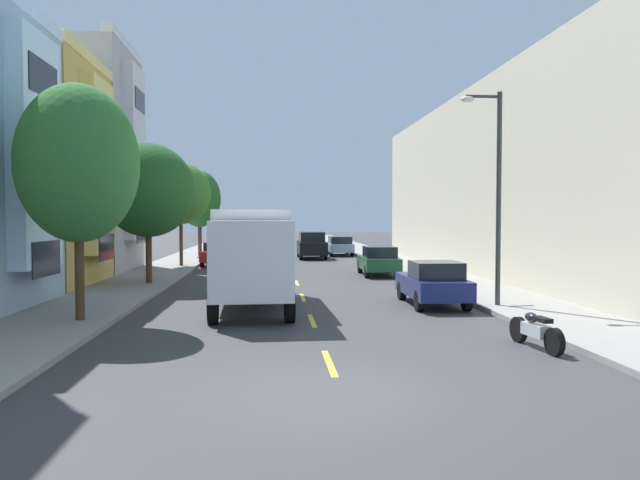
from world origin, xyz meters
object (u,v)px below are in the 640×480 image
at_px(street_tree_second, 148,190).
at_px(street_tree_farthest, 200,199).
at_px(moving_black_sedan, 312,245).
at_px(parked_suv_champagne, 228,244).
at_px(street_lamp, 494,182).
at_px(street_tree_nearest, 78,164).
at_px(delivery_box_truck, 251,251).
at_px(parked_sedan_red, 218,253).
at_px(street_tree_third, 181,193).
at_px(parked_wagon_sky, 340,245).
at_px(parked_hatchback_forest, 379,261).
at_px(parked_hatchback_navy, 433,283).
at_px(parked_sedan_silver, 237,241).
at_px(parked_motorcycle, 535,330).
at_px(parked_hatchback_orange, 241,238).

relative_size(street_tree_second, street_tree_farthest, 0.95).
bearing_deg(moving_black_sedan, parked_suv_champagne, 155.69).
bearing_deg(parked_suv_champagne, street_lamp, -69.29).
distance_m(street_tree_nearest, delivery_box_truck, 6.05).
bearing_deg(parked_sedan_red, street_tree_third, -134.06).
relative_size(parked_sedan_red, parked_wagon_sky, 0.95).
relative_size(street_tree_third, delivery_box_truck, 0.78).
bearing_deg(parked_hatchback_forest, parked_wagon_sky, 90.29).
relative_size(parked_hatchback_navy, parked_wagon_sky, 0.85).
xyz_separation_m(parked_hatchback_forest, parked_sedan_silver, (-8.66, 26.81, -0.01)).
distance_m(parked_hatchback_forest, parked_motorcycle, 17.16).
bearing_deg(street_tree_farthest, street_tree_second, -90.00).
bearing_deg(street_tree_nearest, moving_black_sedan, 72.70).
height_order(street_lamp, parked_motorcycle, street_lamp).
relative_size(street_tree_third, street_lamp, 0.89).
height_order(street_tree_second, moving_black_sedan, street_tree_second).
bearing_deg(parked_suv_champagne, parked_sedan_silver, 89.80).
relative_size(parked_hatchback_forest, moving_black_sedan, 0.84).
relative_size(street_tree_nearest, parked_hatchback_forest, 1.60).
xyz_separation_m(street_tree_third, delivery_box_truck, (4.59, -15.77, -2.53)).
bearing_deg(parked_sedan_silver, delivery_box_truck, -86.07).
bearing_deg(delivery_box_truck, street_tree_nearest, -147.14).
xyz_separation_m(parked_wagon_sky, moving_black_sedan, (-2.43, -3.36, 0.18)).
height_order(street_tree_nearest, parked_hatchback_forest, street_tree_nearest).
bearing_deg(street_tree_third, parked_hatchback_navy, -56.28).
relative_size(street_tree_farthest, parked_hatchback_orange, 1.57).
height_order(street_tree_third, parked_hatchback_orange, street_tree_third).
relative_size(parked_hatchback_forest, parked_motorcycle, 1.97).
distance_m(street_tree_third, street_lamp, 20.99).
bearing_deg(street_tree_third, street_tree_second, -90.00).
bearing_deg(moving_black_sedan, street_lamp, -80.41).
bearing_deg(parked_motorcycle, parked_hatchback_forest, 91.45).
distance_m(street_tree_third, street_tree_farthest, 9.37).
xyz_separation_m(street_tree_second, parked_hatchback_orange, (2.08, 38.63, -3.36)).
distance_m(parked_sedan_red, parked_suv_champagne, 8.37).
distance_m(street_tree_third, parked_wagon_sky, 15.67).
distance_m(parked_hatchback_forest, parked_suv_champagne, 18.12).
bearing_deg(parked_sedan_silver, parked_sedan_red, -90.33).
xyz_separation_m(street_tree_nearest, moving_black_sedan, (8.20, 26.32, -3.43)).
distance_m(street_tree_second, parked_suv_champagne, 20.09).
distance_m(parked_hatchback_navy, parked_motorcycle, 6.73).
bearing_deg(parked_hatchback_orange, delivery_box_truck, -86.81).
distance_m(parked_hatchback_navy, parked_sedan_red, 19.97).
height_order(street_tree_third, parked_hatchback_forest, street_tree_third).
bearing_deg(street_tree_farthest, street_tree_third, -90.00).
height_order(delivery_box_truck, parked_sedan_red, delivery_box_truck).
bearing_deg(street_lamp, moving_black_sedan, 99.59).
height_order(parked_sedan_red, moving_black_sedan, moving_black_sedan).
xyz_separation_m(street_tree_farthest, street_lamp, (12.35, -26.34, -0.26)).
relative_size(street_tree_nearest, parked_hatchback_orange, 1.60).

